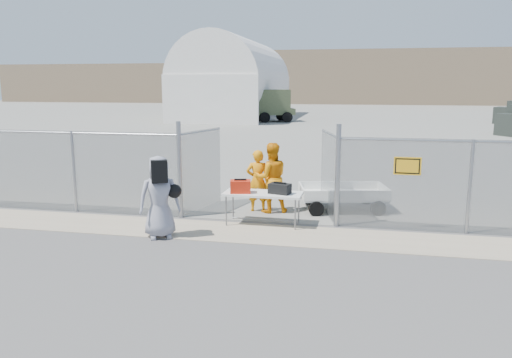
% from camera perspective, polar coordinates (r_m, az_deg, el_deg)
% --- Properties ---
extents(ground, '(160.00, 160.00, 0.00)m').
position_cam_1_polar(ground, '(10.79, -2.18, -7.72)').
color(ground, '#4D4A4A').
extents(tarmac_inside, '(160.00, 80.00, 0.01)m').
position_cam_1_polar(tarmac_inside, '(52.09, 9.03, 6.94)').
color(tarmac_inside, gray).
rests_on(tarmac_inside, ground).
extents(dirt_strip, '(44.00, 1.60, 0.01)m').
position_cam_1_polar(dirt_strip, '(11.71, -1.00, -6.17)').
color(dirt_strip, tan).
rests_on(dirt_strip, ground).
extents(distant_hills, '(140.00, 6.00, 9.00)m').
position_cam_1_polar(distant_hills, '(87.97, 13.62, 11.24)').
color(distant_hills, '#7F684F').
rests_on(distant_hills, ground).
extents(chain_link_fence, '(40.00, 0.20, 2.20)m').
position_cam_1_polar(chain_link_fence, '(12.40, 0.00, -0.00)').
color(chain_link_fence, gray).
rests_on(chain_link_fence, ground).
extents(quonset_hangar, '(9.00, 18.00, 8.00)m').
position_cam_1_polar(quonset_hangar, '(51.46, -2.37, 11.47)').
color(quonset_hangar, white).
rests_on(quonset_hangar, ground).
extents(folding_table, '(1.92, 0.82, 0.81)m').
position_cam_1_polar(folding_table, '(12.30, 0.79, -3.41)').
color(folding_table, white).
rests_on(folding_table, ground).
extents(orange_bag, '(0.55, 0.43, 0.31)m').
position_cam_1_polar(orange_bag, '(12.16, -1.79, -0.87)').
color(orange_bag, red).
rests_on(orange_bag, folding_table).
extents(black_duffel, '(0.57, 0.43, 0.25)m').
position_cam_1_polar(black_duffel, '(12.07, 2.73, -1.11)').
color(black_duffel, black).
rests_on(black_duffel, folding_table).
extents(security_worker_left, '(0.68, 0.50, 1.69)m').
position_cam_1_polar(security_worker_left, '(13.48, 0.18, -0.21)').
color(security_worker_left, orange).
rests_on(security_worker_left, ground).
extents(security_worker_right, '(1.11, 0.99, 1.89)m').
position_cam_1_polar(security_worker_right, '(13.38, 1.73, 0.13)').
color(security_worker_right, orange).
rests_on(security_worker_right, ground).
extents(visitor, '(1.09, 0.95, 1.87)m').
position_cam_1_polar(visitor, '(11.37, -10.99, -2.05)').
color(visitor, gray).
rests_on(visitor, ground).
extents(utility_trailer, '(3.28, 2.19, 0.73)m').
position_cam_1_polar(utility_trailer, '(13.92, 9.87, -2.05)').
color(utility_trailer, white).
rests_on(utility_trailer, ground).
extents(military_truck, '(6.49, 4.39, 2.90)m').
position_cam_1_polar(military_truck, '(45.71, 0.47, 8.36)').
color(military_truck, '#4C5736').
rests_on(military_truck, ground).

